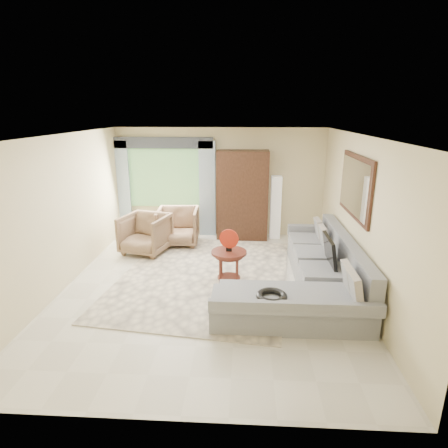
# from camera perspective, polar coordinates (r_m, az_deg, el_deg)

# --- Properties ---
(ground) EXTENTS (6.00, 6.00, 0.00)m
(ground) POSITION_cam_1_polar(r_m,az_deg,el_deg) (6.69, -2.34, -9.48)
(ground) COLOR silver
(ground) RESTS_ON ground
(area_rug) EXTENTS (3.46, 4.34, 0.02)m
(area_rug) POSITION_cam_1_polar(r_m,az_deg,el_deg) (7.09, -3.01, -7.82)
(area_rug) COLOR beige
(area_rug) RESTS_ON ground
(sectional_sofa) EXTENTS (2.30, 3.46, 0.90)m
(sectional_sofa) POSITION_cam_1_polar(r_m,az_deg,el_deg) (6.49, 13.51, -8.08)
(sectional_sofa) COLOR gray
(sectional_sofa) RESTS_ON ground
(tv_screen) EXTENTS (0.14, 0.74, 0.48)m
(tv_screen) POSITION_cam_1_polar(r_m,az_deg,el_deg) (6.52, 15.84, -3.97)
(tv_screen) COLOR black
(tv_screen) RESTS_ON sectional_sofa
(garden_hose) EXTENTS (0.43, 0.43, 0.09)m
(garden_hose) POSITION_cam_1_polar(r_m,az_deg,el_deg) (5.24, 7.27, -10.84)
(garden_hose) COLOR black
(garden_hose) RESTS_ON sectional_sofa
(coffee_table) EXTENTS (0.62, 0.62, 0.62)m
(coffee_table) POSITION_cam_1_polar(r_m,az_deg,el_deg) (6.65, 0.75, -6.54)
(coffee_table) COLOR #451812
(coffee_table) RESTS_ON ground
(red_disc) EXTENTS (0.34, 0.09, 0.34)m
(red_disc) POSITION_cam_1_polar(r_m,az_deg,el_deg) (6.46, 0.77, -2.26)
(red_disc) COLOR #B12411
(red_disc) RESTS_ON coffee_table
(armchair_left) EXTENTS (1.12, 1.14, 0.85)m
(armchair_left) POSITION_cam_1_polar(r_m,az_deg,el_deg) (8.25, -11.89, -1.48)
(armchair_left) COLOR #866549
(armchair_left) RESTS_ON ground
(armchair_right) EXTENTS (0.96, 0.98, 0.85)m
(armchair_right) POSITION_cam_1_polar(r_m,az_deg,el_deg) (8.64, -7.06, -0.37)
(armchair_right) COLOR #836047
(armchair_right) RESTS_ON ground
(potted_plant) EXTENTS (0.48, 0.43, 0.51)m
(potted_plant) POSITION_cam_1_polar(r_m,az_deg,el_deg) (9.47, -11.95, -0.17)
(potted_plant) COLOR #999999
(potted_plant) RESTS_ON ground
(armoire) EXTENTS (1.20, 0.55, 2.10)m
(armoire) POSITION_cam_1_polar(r_m,az_deg,el_deg) (8.90, 2.82, 4.40)
(armoire) COLOR black
(armoire) RESTS_ON ground
(floor_lamp) EXTENTS (0.24, 0.24, 1.50)m
(floor_lamp) POSITION_cam_1_polar(r_m,az_deg,el_deg) (9.05, 7.87, 2.53)
(floor_lamp) COLOR silver
(floor_lamp) RESTS_ON ground
(window) EXTENTS (1.80, 0.04, 1.40)m
(window) POSITION_cam_1_polar(r_m,az_deg,el_deg) (9.28, -9.03, 6.94)
(window) COLOR #669E59
(window) RESTS_ON wall_back
(curtain_left) EXTENTS (0.40, 0.08, 2.30)m
(curtain_left) POSITION_cam_1_polar(r_m,az_deg,el_deg) (9.52, -15.28, 5.26)
(curtain_left) COLOR #9EB7CC
(curtain_left) RESTS_ON ground
(curtain_right) EXTENTS (0.40, 0.08, 2.30)m
(curtain_right) POSITION_cam_1_polar(r_m,az_deg,el_deg) (9.08, -2.55, 5.30)
(curtain_right) COLOR #9EB7CC
(curtain_right) RESTS_ON ground
(valance) EXTENTS (2.40, 0.12, 0.26)m
(valance) POSITION_cam_1_polar(r_m,az_deg,el_deg) (9.11, -9.37, 12.13)
(valance) COLOR #1E232D
(valance) RESTS_ON wall_back
(wall_mirror) EXTENTS (0.05, 1.70, 1.05)m
(wall_mirror) POSITION_cam_1_polar(r_m,az_deg,el_deg) (6.69, 19.37, 5.42)
(wall_mirror) COLOR black
(wall_mirror) RESTS_ON wall_right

